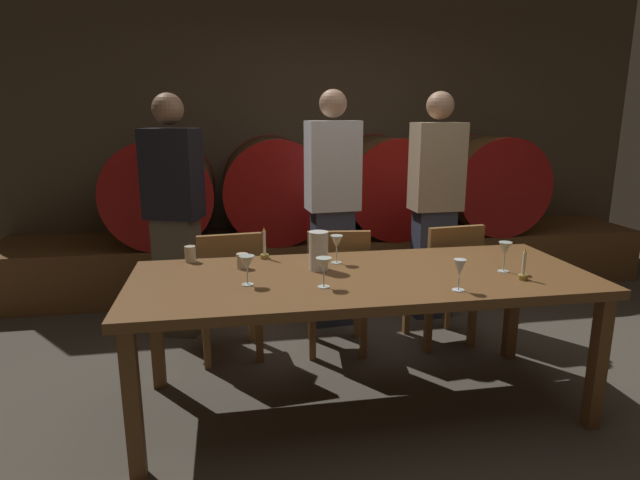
% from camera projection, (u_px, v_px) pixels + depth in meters
% --- Properties ---
extents(ground_plane, '(8.65, 8.65, 0.00)m').
position_uv_depth(ground_plane, '(398.00, 391.00, 3.13)').
color(ground_plane, '#4C443A').
extents(back_wall, '(6.66, 0.24, 2.86)m').
position_uv_depth(back_wall, '(320.00, 132.00, 5.33)').
color(back_wall, brown).
rests_on(back_wall, ground).
extents(barrel_shelf, '(5.99, 0.90, 0.49)m').
position_uv_depth(barrel_shelf, '(330.00, 258.00, 5.08)').
color(barrel_shelf, brown).
rests_on(barrel_shelf, ground).
extents(wine_barrel_far_left, '(0.92, 0.91, 0.92)m').
position_uv_depth(wine_barrel_far_left, '(162.00, 190.00, 4.66)').
color(wine_barrel_far_left, brown).
rests_on(wine_barrel_far_left, barrel_shelf).
extents(wine_barrel_center_left, '(0.92, 0.91, 0.92)m').
position_uv_depth(wine_barrel_center_left, '(273.00, 188.00, 4.83)').
color(wine_barrel_center_left, '#513319').
rests_on(wine_barrel_center_left, barrel_shelf).
extents(wine_barrel_center_right, '(0.92, 0.91, 0.92)m').
position_uv_depth(wine_barrel_center_right, '(385.00, 185.00, 5.01)').
color(wine_barrel_center_right, brown).
rests_on(wine_barrel_center_right, barrel_shelf).
extents(wine_barrel_far_right, '(0.92, 0.91, 0.92)m').
position_uv_depth(wine_barrel_far_right, '(484.00, 183.00, 5.18)').
color(wine_barrel_far_right, brown).
rests_on(wine_barrel_far_right, barrel_shelf).
extents(dining_table, '(2.44, 0.96, 0.77)m').
position_uv_depth(dining_table, '(362.00, 287.00, 2.82)').
color(dining_table, brown).
rests_on(dining_table, ground).
extents(chair_left, '(0.44, 0.44, 0.88)m').
position_uv_depth(chair_left, '(230.00, 289.00, 3.44)').
color(chair_left, brown).
rests_on(chair_left, ground).
extents(chair_center, '(0.45, 0.45, 0.88)m').
position_uv_depth(chair_center, '(337.00, 285.00, 3.53)').
color(chair_center, brown).
rests_on(chair_center, ground).
extents(chair_right, '(0.44, 0.44, 0.88)m').
position_uv_depth(chair_right, '(446.00, 278.00, 3.67)').
color(chair_right, brown).
rests_on(chair_right, ground).
extents(guest_left, '(0.44, 0.36, 1.74)m').
position_uv_depth(guest_left, '(175.00, 215.00, 3.77)').
color(guest_left, brown).
rests_on(guest_left, ground).
extents(guest_center, '(0.40, 0.27, 1.78)m').
position_uv_depth(guest_center, '(332.00, 208.00, 3.95)').
color(guest_center, '#33384C').
rests_on(guest_center, ground).
extents(guest_right, '(0.39, 0.25, 1.77)m').
position_uv_depth(guest_right, '(435.00, 205.00, 4.11)').
color(guest_right, '#33384C').
rests_on(guest_right, ground).
extents(candle_left, '(0.05, 0.05, 0.19)m').
position_uv_depth(candle_left, '(264.00, 250.00, 3.11)').
color(candle_left, olive).
rests_on(candle_left, dining_table).
extents(candle_right, '(0.05, 0.05, 0.17)m').
position_uv_depth(candle_right, '(523.00, 271.00, 2.71)').
color(candle_right, olive).
rests_on(candle_right, dining_table).
extents(pitcher, '(0.11, 0.11, 0.21)m').
position_uv_depth(pitcher, '(319.00, 251.00, 2.87)').
color(pitcher, white).
rests_on(pitcher, dining_table).
extents(wine_glass_far_left, '(0.08, 0.08, 0.15)m').
position_uv_depth(wine_glass_far_left, '(247.00, 264.00, 2.61)').
color(wine_glass_far_left, silver).
rests_on(wine_glass_far_left, dining_table).
extents(wine_glass_left, '(0.08, 0.08, 0.15)m').
position_uv_depth(wine_glass_left, '(324.00, 265.00, 2.58)').
color(wine_glass_left, silver).
rests_on(wine_glass_left, dining_table).
extents(wine_glass_center, '(0.07, 0.07, 0.16)m').
position_uv_depth(wine_glass_center, '(337.00, 243.00, 2.99)').
color(wine_glass_center, silver).
rests_on(wine_glass_center, dining_table).
extents(wine_glass_right, '(0.06, 0.06, 0.16)m').
position_uv_depth(wine_glass_right, '(460.00, 269.00, 2.53)').
color(wine_glass_right, white).
rests_on(wine_glass_right, dining_table).
extents(wine_glass_far_right, '(0.07, 0.07, 0.16)m').
position_uv_depth(wine_glass_far_right, '(505.00, 250.00, 2.83)').
color(wine_glass_far_right, silver).
rests_on(wine_glass_far_right, dining_table).
extents(cup_left, '(0.06, 0.06, 0.09)m').
position_uv_depth(cup_left, '(190.00, 254.00, 3.04)').
color(cup_left, beige).
rests_on(cup_left, dining_table).
extents(cup_right, '(0.06, 0.06, 0.08)m').
position_uv_depth(cup_right, '(242.00, 261.00, 2.91)').
color(cup_right, beige).
rests_on(cup_right, dining_table).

